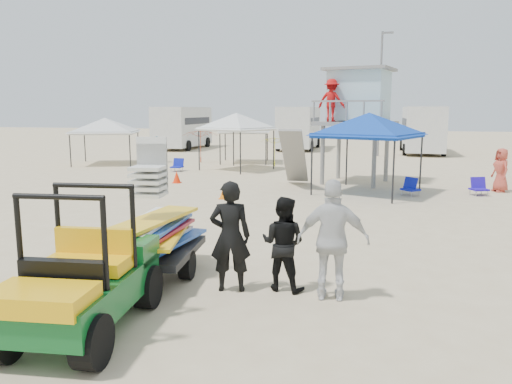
% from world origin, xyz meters
% --- Properties ---
extents(ground, '(140.00, 140.00, 0.00)m').
position_xyz_m(ground, '(0.00, 0.00, 0.00)').
color(ground, beige).
rests_on(ground, ground).
extents(utility_cart, '(1.53, 2.69, 1.96)m').
position_xyz_m(utility_cart, '(-0.89, -1.41, 0.91)').
color(utility_cart, '#0D551F').
rests_on(utility_cart, ground).
extents(surf_trailer, '(1.56, 2.60, 2.24)m').
position_xyz_m(surf_trailer, '(-0.88, 0.93, 0.91)').
color(surf_trailer, black).
rests_on(surf_trailer, ground).
extents(man_left, '(0.77, 0.60, 1.87)m').
position_xyz_m(man_left, '(0.63, 0.63, 0.94)').
color(man_left, black).
rests_on(man_left, ground).
extents(man_mid, '(0.88, 0.74, 1.60)m').
position_xyz_m(man_mid, '(1.48, 0.88, 0.80)').
color(man_mid, black).
rests_on(man_mid, ground).
extents(man_right, '(1.18, 0.57, 1.95)m').
position_xyz_m(man_right, '(2.33, 0.63, 0.97)').
color(man_right, silver).
rests_on(man_right, ground).
extents(lifeguard_tower, '(3.47, 3.47, 4.60)m').
position_xyz_m(lifeguard_tower, '(1.99, 14.10, 3.43)').
color(lifeguard_tower, gray).
rests_on(lifeguard_tower, ground).
extents(canopy_blue, '(4.05, 4.05, 3.33)m').
position_xyz_m(canopy_blue, '(2.63, 11.40, 2.78)').
color(canopy_blue, black).
rests_on(canopy_blue, ground).
extents(canopy_white_a, '(3.77, 3.77, 3.28)m').
position_xyz_m(canopy_white_a, '(-3.99, 17.29, 2.73)').
color(canopy_white_a, black).
rests_on(canopy_white_a, ground).
extents(canopy_white_b, '(4.16, 4.16, 2.99)m').
position_xyz_m(canopy_white_b, '(-11.92, 18.25, 2.45)').
color(canopy_white_b, black).
rests_on(canopy_white_b, ground).
extents(canopy_white_c, '(3.17, 3.17, 3.01)m').
position_xyz_m(canopy_white_c, '(-4.52, 20.85, 2.46)').
color(canopy_white_c, black).
rests_on(canopy_white_c, ground).
extents(umbrella_a, '(2.65, 2.68, 1.94)m').
position_xyz_m(umbrella_a, '(-6.97, 20.15, 0.97)').
color(umbrella_a, '#BE3714').
rests_on(umbrella_a, ground).
extents(umbrella_b, '(2.50, 2.49, 1.60)m').
position_xyz_m(umbrella_b, '(-2.41, 19.37, 0.80)').
color(umbrella_b, '#C7CC12').
rests_on(umbrella_b, ground).
extents(cone_near, '(0.34, 0.34, 0.50)m').
position_xyz_m(cone_near, '(-5.15, 12.18, 0.25)').
color(cone_near, '#FF2C08').
rests_on(cone_near, ground).
extents(cone_far, '(0.34, 0.34, 0.50)m').
position_xyz_m(cone_far, '(-2.09, 9.03, 0.25)').
color(cone_far, orange).
rests_on(cone_far, ground).
extents(beach_chair_a, '(0.57, 0.61, 0.64)m').
position_xyz_m(beach_chair_a, '(-6.69, 16.01, 0.31)').
color(beach_chair_a, '#0F1BA4').
rests_on(beach_chair_a, ground).
extents(beach_chair_b, '(0.68, 0.75, 0.64)m').
position_xyz_m(beach_chair_b, '(6.54, 11.94, 0.31)').
color(beach_chair_b, '#2410B5').
rests_on(beach_chair_b, ground).
extents(beach_chair_c, '(0.74, 0.86, 0.64)m').
position_xyz_m(beach_chair_c, '(4.17, 11.32, 0.31)').
color(beach_chair_c, '#0F19A5').
rests_on(beach_chair_c, ground).
extents(rv_far_left, '(2.64, 6.80, 3.25)m').
position_xyz_m(rv_far_left, '(-12.00, 29.99, 1.80)').
color(rv_far_left, silver).
rests_on(rv_far_left, ground).
extents(rv_mid_left, '(2.65, 6.50, 3.25)m').
position_xyz_m(rv_mid_left, '(-3.00, 31.49, 1.80)').
color(rv_mid_left, silver).
rests_on(rv_mid_left, ground).
extents(rv_mid_right, '(2.64, 7.00, 3.25)m').
position_xyz_m(rv_mid_right, '(6.00, 29.99, 1.80)').
color(rv_mid_right, silver).
rests_on(rv_mid_right, ground).
extents(light_pole_left, '(0.14, 0.14, 8.00)m').
position_xyz_m(light_pole_left, '(3.00, 27.00, 4.00)').
color(light_pole_left, slate).
rests_on(light_pole_left, ground).
extents(distant_beachgoers, '(17.83, 7.87, 1.63)m').
position_xyz_m(distant_beachgoers, '(-2.63, 16.87, 0.78)').
color(distant_beachgoers, teal).
rests_on(distant_beachgoers, ground).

